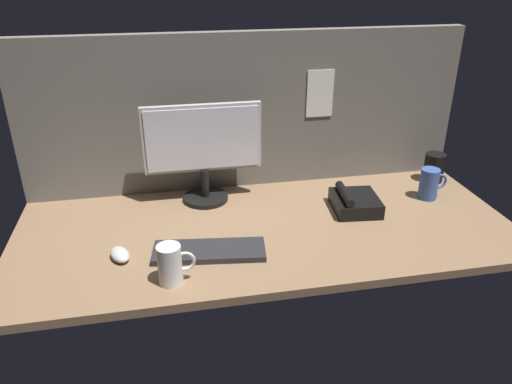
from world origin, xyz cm
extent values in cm
cube|color=#8C6B4C|center=(0.00, 0.00, -1.50)|extent=(180.00, 80.00, 3.00)
cube|color=slate|center=(0.00, 37.50, 31.71)|extent=(180.00, 5.00, 63.42)
cube|color=white|center=(29.70, 34.70, 38.43)|extent=(11.12, 0.40, 19.23)
cylinder|color=black|center=(-19.59, 24.50, 0.90)|extent=(18.00, 18.00, 1.80)
cylinder|color=black|center=(-19.59, 24.50, 7.30)|extent=(3.20, 3.20, 11.00)
cube|color=#B7B7B7|center=(-19.59, 25.50, 26.02)|extent=(45.55, 2.40, 26.44)
cube|color=silver|center=(-19.59, 24.10, 26.02)|extent=(43.15, 0.60, 24.04)
cube|color=#262628|center=(-22.50, -15.42, 1.00)|extent=(38.36, 17.64, 2.00)
ellipsoid|color=silver|center=(-51.31, -12.95, 1.70)|extent=(8.70, 10.98, 3.40)
cylinder|color=#38569E|center=(68.98, 8.80, 6.32)|extent=(7.40, 7.40, 12.64)
torus|color=#38569E|center=(73.47, 8.80, 6.95)|extent=(6.56, 1.00, 6.56)
cylinder|color=black|center=(79.76, 24.08, 6.21)|extent=(8.62, 8.62, 12.42)
cylinder|color=white|center=(-35.54, -28.97, 6.37)|extent=(7.27, 7.27, 12.74)
torus|color=white|center=(-31.11, -28.97, 7.01)|extent=(6.61, 1.00, 6.61)
cube|color=black|center=(36.46, 4.82, 2.80)|extent=(18.77, 20.57, 5.60)
cylinder|color=black|center=(31.78, 4.82, 7.20)|extent=(4.85, 17.33, 3.20)
camera|label=1|loc=(-33.94, -153.68, 89.64)|focal=34.52mm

